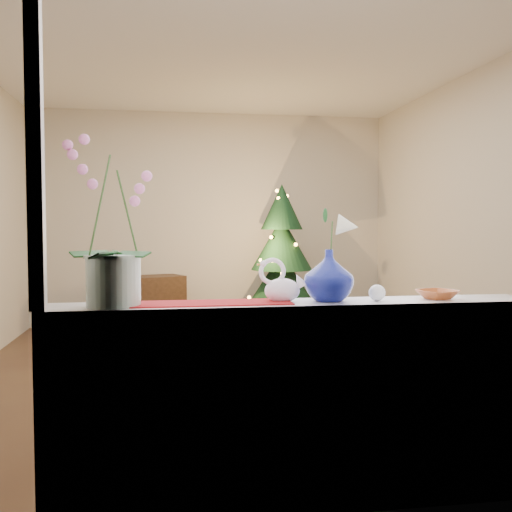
{
  "coord_description": "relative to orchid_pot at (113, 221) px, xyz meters",
  "views": [
    {
      "loc": [
        -0.57,
        -4.84,
        1.26
      ],
      "look_at": [
        -0.03,
        -1.4,
        1.08
      ],
      "focal_mm": 40.0,
      "sensor_mm": 36.0,
      "label": 1
    }
  ],
  "objects": [
    {
      "name": "runner",
      "position": [
        0.41,
        0.01,
        -0.36
      ],
      "size": [
        0.7,
        0.2,
        0.01
      ],
      "primitive_type": "cube",
      "color": "maroon",
      "rests_on": "windowsill"
    },
    {
      "name": "ceiling",
      "position": [
        0.79,
        2.38,
        1.42
      ],
      "size": [
        5.0,
        5.0,
        0.0
      ],
      "primitive_type": "plane",
      "color": "white",
      "rests_on": "wall_back"
    },
    {
      "name": "ground",
      "position": [
        0.79,
        2.38,
        -1.28
      ],
      "size": [
        5.0,
        5.0,
        0.0
      ],
      "primitive_type": "plane",
      "color": "#3C2318",
      "rests_on": "ground"
    },
    {
      "name": "orchid_pot",
      "position": [
        0.0,
        0.0,
        0.0
      ],
      "size": [
        0.31,
        0.31,
        0.72
      ],
      "primitive_type": null,
      "rotation": [
        0.0,
        0.0,
        0.33
      ],
      "color": "silver",
      "rests_on": "windowsill"
    },
    {
      "name": "wall_back",
      "position": [
        0.79,
        4.88,
        0.07
      ],
      "size": [
        4.5,
        0.1,
        2.7
      ],
      "primitive_type": "cube",
      "color": "beige",
      "rests_on": "ground"
    },
    {
      "name": "xmas_tree",
      "position": [
        1.58,
        4.2,
        -0.4
      ],
      "size": [
        1.01,
        1.01,
        1.76
      ],
      "primitive_type": null,
      "rotation": [
        0.0,
        0.0,
        0.05
      ],
      "color": "black",
      "rests_on": "ground"
    },
    {
      "name": "swan",
      "position": [
        0.73,
        0.03,
        -0.27
      ],
      "size": [
        0.24,
        0.16,
        0.19
      ],
      "primitive_type": null,
      "rotation": [
        0.0,
        0.0,
        0.29
      ],
      "color": "white",
      "rests_on": "windowsill"
    },
    {
      "name": "side_table",
      "position": [
        -0.02,
        4.54,
        -0.95
      ],
      "size": [
        0.97,
        0.76,
        0.65
      ],
      "primitive_type": "cube",
      "rotation": [
        0.0,
        0.0,
        0.43
      ],
      "color": "black",
      "rests_on": "ground"
    },
    {
      "name": "wall_right",
      "position": [
        3.04,
        2.38,
        0.07
      ],
      "size": [
        0.1,
        5.0,
        2.7
      ],
      "primitive_type": "cube",
      "color": "beige",
      "rests_on": "ground"
    },
    {
      "name": "window_frame",
      "position": [
        0.79,
        -0.09,
        0.42
      ],
      "size": [
        2.22,
        0.06,
        1.6
      ],
      "primitive_type": null,
      "color": "white",
      "rests_on": "windowsill"
    },
    {
      "name": "wall_front",
      "position": [
        0.79,
        -0.12,
        0.07
      ],
      "size": [
        4.5,
        0.1,
        2.7
      ],
      "primitive_type": "cube",
      "color": "beige",
      "rests_on": "ground"
    },
    {
      "name": "amber_dish",
      "position": [
        1.46,
        0.01,
        -0.34
      ],
      "size": [
        0.19,
        0.19,
        0.04
      ],
      "primitive_type": "imported",
      "rotation": [
        0.0,
        0.0,
        0.31
      ],
      "color": "#A24C22",
      "rests_on": "windowsill"
    },
    {
      "name": "lily",
      "position": [
        0.94,
        0.02,
        0.01
      ],
      "size": [
        0.15,
        0.08,
        0.2
      ],
      "primitive_type": null,
      "color": "white",
      "rests_on": "blue_vase"
    },
    {
      "name": "windowsill",
      "position": [
        0.79,
        0.01,
        -0.38
      ],
      "size": [
        2.2,
        0.26,
        0.04
      ],
      "primitive_type": "cube",
      "color": "white",
      "rests_on": "window_apron"
    },
    {
      "name": "paperweight",
      "position": [
        1.16,
        -0.02,
        -0.32
      ],
      "size": [
        0.08,
        0.08,
        0.07
      ],
      "primitive_type": "sphere",
      "rotation": [
        0.0,
        0.0,
        0.14
      ],
      "color": "white",
      "rests_on": "windowsill"
    },
    {
      "name": "window_apron",
      "position": [
        0.79,
        -0.08,
        -0.84
      ],
      "size": [
        2.2,
        0.08,
        0.88
      ],
      "primitive_type": "cube",
      "color": "white",
      "rests_on": "ground"
    },
    {
      "name": "blue_vase",
      "position": [
        0.94,
        0.02,
        -0.23
      ],
      "size": [
        0.29,
        0.29,
        0.27
      ],
      "primitive_type": "imported",
      "rotation": [
        0.0,
        0.0,
        0.15
      ],
      "color": "navy",
      "rests_on": "windowsill"
    }
  ]
}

